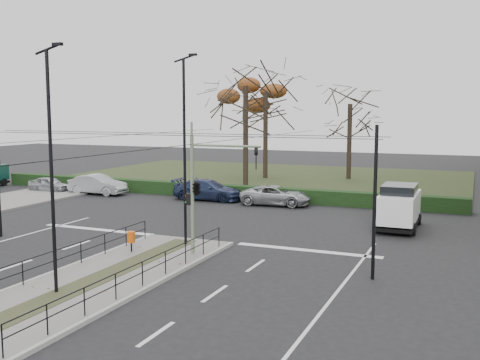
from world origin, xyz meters
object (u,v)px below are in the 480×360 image
object	(u,v)px
parked_car_fourth	(276,195)
streetlamp_median_far	(185,149)
white_van	(399,206)
bare_tree_center	(350,109)
parked_car_second	(98,185)
parked_car_third	(208,190)
litter_bin	(131,237)
streetlamp_median_near	(52,169)
parked_car_first	(50,184)
bare_tree_near	(246,93)
rust_tree	(266,92)
traffic_light	(198,186)

from	to	relation	value
parked_car_fourth	streetlamp_median_far	bearing A→B (deg)	175.85
white_van	bare_tree_center	world-z (taller)	bare_tree_center
parked_car_second	parked_car_third	bearing A→B (deg)	-85.20
litter_bin	streetlamp_median_near	world-z (taller)	streetlamp_median_near
parked_car_first	white_van	bearing A→B (deg)	-98.60
litter_bin	parked_car_second	world-z (taller)	parked_car_second
parked_car_third	white_van	world-z (taller)	white_van
parked_car_fourth	bare_tree_near	distance (m)	11.61
rust_tree	parked_car_second	bearing A→B (deg)	-120.39
litter_bin	bare_tree_center	size ratio (longest dim) A/B	0.10
rust_tree	parked_car_first	bearing A→B (deg)	-130.95
bare_tree_near	white_van	bearing A→B (deg)	-40.35
litter_bin	parked_car_third	xyz separation A→B (m)	(-3.83, 15.69, -0.04)
parked_car_third	rust_tree	xyz separation A→B (m)	(-0.64, 13.82, 7.54)
streetlamp_median_near	rust_tree	distance (m)	36.04
bare_tree_center	streetlamp_median_far	bearing A→B (deg)	-92.84
streetlamp_median_far	bare_tree_center	bearing A→B (deg)	87.16
bare_tree_center	bare_tree_near	distance (m)	11.62
traffic_light	bare_tree_center	xyz separation A→B (m)	(0.08, 31.17, 3.46)
parked_car_first	parked_car_second	world-z (taller)	parked_car_second
traffic_light	bare_tree_center	world-z (taller)	bare_tree_center
rust_tree	white_van	bearing A→B (deg)	-51.57
traffic_light	streetlamp_median_far	xyz separation A→B (m)	(-1.40, 1.36, 1.50)
traffic_light	parked_car_fourth	bearing A→B (deg)	95.74
parked_car_third	rust_tree	bearing A→B (deg)	1.16
parked_car_first	bare_tree_center	xyz separation A→B (m)	(20.63, 17.62, 6.07)
traffic_light	streetlamp_median_near	distance (m)	7.27
streetlamp_median_far	parked_car_fourth	xyz separation A→B (m)	(-0.06, 13.21, -4.04)
parked_car_first	parked_car_third	distance (m)	13.77
parked_car_third	bare_tree_near	distance (m)	10.11
parked_car_fourth	white_van	world-z (taller)	white_van
parked_car_first	rust_tree	xyz separation A→B (m)	(13.07, 15.07, 7.69)
parked_car_first	streetlamp_median_near	bearing A→B (deg)	-138.87
streetlamp_median_far	streetlamp_median_near	bearing A→B (deg)	-95.20
parked_car_second	white_van	world-z (taller)	white_van
streetlamp_median_far	white_van	bearing A→B (deg)	43.58
parked_car_second	white_van	size ratio (longest dim) A/B	1.01
white_van	rust_tree	world-z (taller)	rust_tree
streetlamp_median_near	parked_car_fourth	xyz separation A→B (m)	(0.68, 21.39, -3.85)
streetlamp_median_near	white_van	size ratio (longest dim) A/B	1.84
litter_bin	streetlamp_median_near	bearing A→B (deg)	-81.79
bare_tree_near	litter_bin	bearing A→B (deg)	-80.65
streetlamp_median_far	parked_car_first	xyz separation A→B (m)	(-19.15, 12.19, -4.10)
litter_bin	rust_tree	size ratio (longest dim) A/B	0.09
rust_tree	streetlamp_median_far	bearing A→B (deg)	-77.44
streetlamp_median_far	bare_tree_center	world-z (taller)	bare_tree_center
parked_car_second	bare_tree_center	xyz separation A→B (m)	(16.16, 17.23, 5.90)
traffic_light	streetlamp_median_near	bearing A→B (deg)	-107.45
streetlamp_median_far	litter_bin	bearing A→B (deg)	-125.43
parked_car_fourth	traffic_light	bearing A→B (deg)	-178.69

